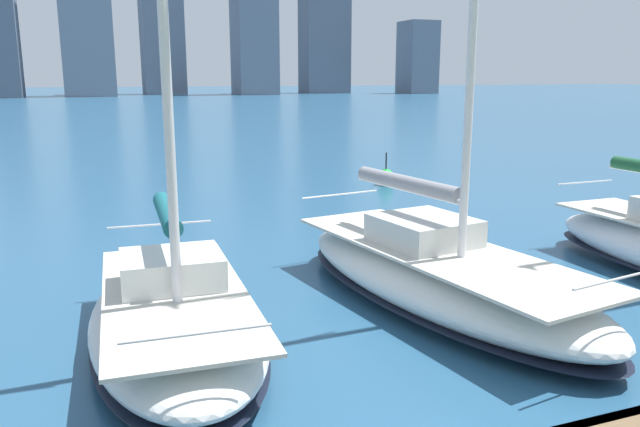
# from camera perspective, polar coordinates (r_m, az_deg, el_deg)

# --- Properties ---
(sailboat_grey) EXTENTS (4.22, 8.91, 12.77)m
(sailboat_grey) POSITION_cam_1_polar(r_m,az_deg,el_deg) (12.98, 10.68, -5.22)
(sailboat_grey) COLOR white
(sailboat_grey) RESTS_ON ground
(sailboat_teal) EXTENTS (3.14, 6.76, 10.40)m
(sailboat_teal) POSITION_cam_1_polar(r_m,az_deg,el_deg) (11.00, -13.04, -8.96)
(sailboat_teal) COLOR white
(sailboat_teal) RESTS_ON ground
(channel_buoy) EXTENTS (0.70, 0.70, 1.40)m
(channel_buoy) POSITION_cam_1_polar(r_m,az_deg,el_deg) (26.96, 6.04, 3.36)
(channel_buoy) COLOR green
(channel_buoy) RESTS_ON ground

